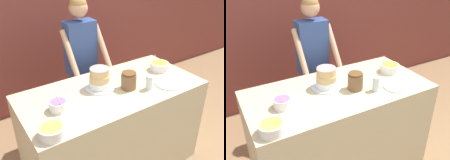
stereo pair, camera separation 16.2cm
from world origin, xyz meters
TOP-DOWN VIEW (x-y plane):
  - wall_back at (0.00, 1.91)m, footprint 10.00×0.05m
  - counter at (0.00, 0.41)m, footprint 1.68×0.81m
  - person_baker at (0.06, 1.11)m, footprint 0.45×0.45m
  - cake at (-0.09, 0.49)m, footprint 0.29×0.29m
  - frosting_bowl_purple at (-0.54, 0.37)m, footprint 0.15×0.15m
  - frosting_bowl_orange at (0.63, 0.46)m, footprint 0.19×0.19m
  - frosting_bowl_yellow at (-0.70, 0.10)m, footprint 0.18×0.18m
  - drinking_glass at (0.27, 0.22)m, footprint 0.06×0.06m
  - ceramic_plate at (0.47, 0.18)m, footprint 0.23×0.23m
  - stoneware_jar at (0.13, 0.33)m, footprint 0.14×0.14m

SIDE VIEW (x-z plane):
  - counter at x=0.00m, z-range 0.00..0.93m
  - ceramic_plate at x=0.47m, z-range 0.93..0.94m
  - frosting_bowl_yellow at x=-0.70m, z-range 0.88..1.06m
  - frosting_bowl_purple at x=-0.54m, z-range 0.87..1.07m
  - frosting_bowl_orange at x=0.63m, z-range 0.88..1.07m
  - drinking_glass at x=0.27m, z-range 0.93..1.06m
  - stoneware_jar at x=0.13m, z-range 0.93..1.09m
  - cake at x=-0.09m, z-range 0.92..1.11m
  - person_baker at x=0.06m, z-range 0.20..1.84m
  - wall_back at x=0.00m, z-range 0.00..2.60m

